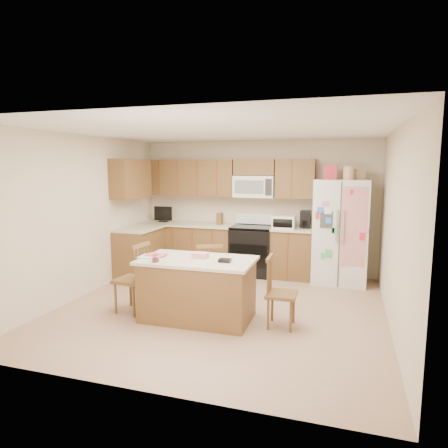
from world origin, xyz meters
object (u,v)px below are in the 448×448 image
(island, at_px, (198,289))
(windsor_chair_back, at_px, (210,275))
(windsor_chair_left, at_px, (133,279))
(windsor_chair_right, at_px, (280,294))
(refrigerator, at_px, (340,230))
(stove, at_px, (252,249))

(island, xyz_separation_m, windsor_chair_back, (-0.04, 0.60, 0.02))
(windsor_chair_left, bearing_deg, windsor_chair_back, 34.54)
(island, distance_m, windsor_chair_right, 1.09)
(windsor_chair_left, bearing_deg, refrigerator, 41.11)
(stove, bearing_deg, windsor_chair_back, -97.00)
(refrigerator, relative_size, windsor_chair_back, 2.23)
(windsor_chair_left, xyz_separation_m, windsor_chair_back, (0.91, 0.63, -0.03))
(windsor_chair_right, bearing_deg, stove, 111.23)
(island, bearing_deg, stove, 85.72)
(stove, bearing_deg, windsor_chair_right, -68.77)
(refrigerator, xyz_separation_m, windsor_chair_right, (-0.67, -2.26, -0.49))
(island, height_order, windsor_chair_right, same)
(stove, xyz_separation_m, windsor_chair_left, (-1.13, -2.42, -0.01))
(windsor_chair_right, bearing_deg, island, -176.27)
(windsor_chair_back, distance_m, windsor_chair_right, 1.24)
(stove, relative_size, refrigerator, 0.55)
(stove, height_order, windsor_chair_left, stove)
(windsor_chair_left, height_order, windsor_chair_right, windsor_chair_left)
(island, relative_size, windsor_chair_back, 1.67)
(refrigerator, relative_size, island, 1.33)
(island, xyz_separation_m, windsor_chair_left, (-0.95, -0.02, 0.05))
(windsor_chair_right, bearing_deg, refrigerator, 73.60)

